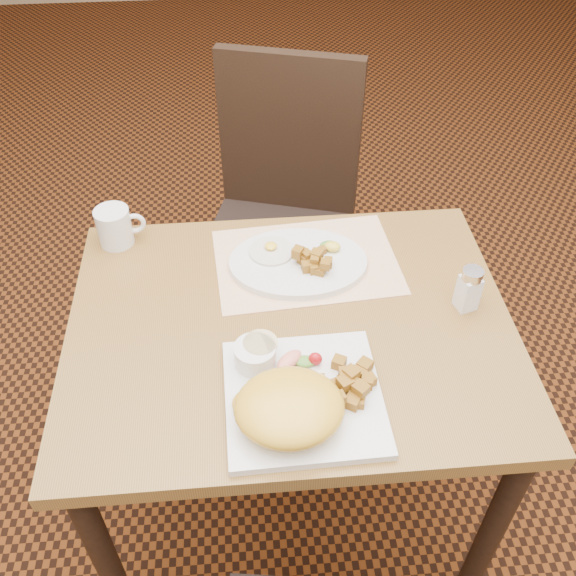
# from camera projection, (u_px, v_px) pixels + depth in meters

# --- Properties ---
(ground) EXTENTS (8.00, 8.00, 0.00)m
(ground) POSITION_uv_depth(u_px,v_px,m) (290.00, 505.00, 1.81)
(ground) COLOR black
(ground) RESTS_ON ground
(table) EXTENTS (0.90, 0.70, 0.75)m
(table) POSITION_uv_depth(u_px,v_px,m) (291.00, 358.00, 1.37)
(table) COLOR brown
(table) RESTS_ON ground
(chair_far) EXTENTS (0.52, 0.53, 0.97)m
(chair_far) POSITION_uv_depth(u_px,v_px,m) (282.00, 207.00, 1.93)
(chair_far) COLOR black
(chair_far) RESTS_ON ground
(placemat) EXTENTS (0.42, 0.31, 0.00)m
(placemat) POSITION_uv_depth(u_px,v_px,m) (306.00, 262.00, 1.43)
(placemat) COLOR white
(placemat) RESTS_ON table
(plate_square) EXTENTS (0.29, 0.29, 0.02)m
(plate_square) POSITION_uv_depth(u_px,v_px,m) (304.00, 397.00, 1.15)
(plate_square) COLOR silver
(plate_square) RESTS_ON table
(plate_oval) EXTENTS (0.31, 0.24, 0.02)m
(plate_oval) POSITION_uv_depth(u_px,v_px,m) (298.00, 263.00, 1.41)
(plate_oval) COLOR silver
(plate_oval) RESTS_ON placemat
(hollandaise_mound) EXTENTS (0.19, 0.17, 0.07)m
(hollandaise_mound) POSITION_uv_depth(u_px,v_px,m) (288.00, 408.00, 1.09)
(hollandaise_mound) COLOR yellow
(hollandaise_mound) RESTS_ON plate_square
(ramekin) EXTENTS (0.08, 0.08, 0.04)m
(ramekin) POSITION_uv_depth(u_px,v_px,m) (256.00, 354.00, 1.19)
(ramekin) COLOR silver
(ramekin) RESTS_ON plate_square
(garnish_sq) EXTENTS (0.10, 0.06, 0.03)m
(garnish_sq) POSITION_uv_depth(u_px,v_px,m) (299.00, 360.00, 1.19)
(garnish_sq) COLOR #387223
(garnish_sq) RESTS_ON plate_square
(fried_egg) EXTENTS (0.10, 0.10, 0.02)m
(fried_egg) POSITION_uv_depth(u_px,v_px,m) (271.00, 250.00, 1.42)
(fried_egg) COLOR white
(fried_egg) RESTS_ON plate_oval
(garnish_ov) EXTENTS (0.05, 0.04, 0.02)m
(garnish_ov) POSITION_uv_depth(u_px,v_px,m) (331.00, 246.00, 1.43)
(garnish_ov) COLOR #387223
(garnish_ov) RESTS_ON plate_oval
(salt_shaker) EXTENTS (0.05, 0.05, 0.10)m
(salt_shaker) POSITION_uv_depth(u_px,v_px,m) (469.00, 288.00, 1.29)
(salt_shaker) COLOR white
(salt_shaker) RESTS_ON table
(coffee_mug) EXTENTS (0.11, 0.08, 0.09)m
(coffee_mug) POSITION_uv_depth(u_px,v_px,m) (115.00, 227.00, 1.45)
(coffee_mug) COLOR silver
(coffee_mug) RESTS_ON table
(home_fries_sq) EXTENTS (0.12, 0.12, 0.04)m
(home_fries_sq) POSITION_uv_depth(u_px,v_px,m) (349.00, 382.00, 1.15)
(home_fries_sq) COLOR #976518
(home_fries_sq) RESTS_ON plate_square
(home_fries_ov) EXTENTS (0.09, 0.09, 0.04)m
(home_fries_ov) POSITION_uv_depth(u_px,v_px,m) (311.00, 260.00, 1.38)
(home_fries_ov) COLOR #976518
(home_fries_ov) RESTS_ON plate_oval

